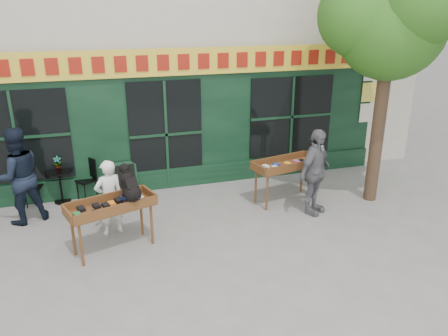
{
  "coord_description": "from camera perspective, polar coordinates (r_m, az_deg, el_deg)",
  "views": [
    {
      "loc": [
        -1.62,
        -7.48,
        4.13
      ],
      "look_at": [
        0.85,
        0.5,
        1.06
      ],
      "focal_mm": 35.0,
      "sensor_mm": 36.0,
      "label": 1
    }
  ],
  "objects": [
    {
      "name": "chalkboard",
      "position": [
        10.38,
        -12.73,
        -1.38
      ],
      "size": [
        0.58,
        0.27,
        0.79
      ],
      "rotation": [
        0.0,
        0.0,
        0.15
      ],
      "color": "black",
      "rests_on": "ground"
    },
    {
      "name": "bistro_chair_right",
      "position": [
        10.36,
        -17.22,
        -0.91
      ],
      "size": [
        0.5,
        0.5,
        0.95
      ],
      "rotation": [
        0.0,
        0.0,
        -1.0
      ],
      "color": "black",
      "rests_on": "ground"
    },
    {
      "name": "bistro_chair_left",
      "position": [
        10.44,
        -24.13,
        -1.66
      ],
      "size": [
        0.43,
        0.43,
        0.95
      ],
      "rotation": [
        0.0,
        0.0,
        1.35
      ],
      "color": "black",
      "rests_on": "ground"
    },
    {
      "name": "book_cart_center",
      "position": [
        7.95,
        -14.52,
        -5.09
      ],
      "size": [
        1.62,
        1.05,
        0.99
      ],
      "rotation": [
        0.0,
        0.0,
        0.31
      ],
      "color": "brown",
      "rests_on": "ground"
    },
    {
      "name": "book_cart_right",
      "position": [
        9.77,
        8.11,
        0.21
      ],
      "size": [
        1.6,
        0.92,
        0.99
      ],
      "rotation": [
        0.0,
        0.0,
        0.21
      ],
      "color": "brown",
      "rests_on": "ground"
    },
    {
      "name": "bistro_table",
      "position": [
        10.36,
        -20.65,
        -1.42
      ],
      "size": [
        0.6,
        0.6,
        0.76
      ],
      "color": "black",
      "rests_on": "ground"
    },
    {
      "name": "potted_plant",
      "position": [
        10.23,
        -20.92,
        0.58
      ],
      "size": [
        0.18,
        0.12,
        0.33
      ],
      "primitive_type": "imported",
      "rotation": [
        0.0,
        0.0,
        0.04
      ],
      "color": "gray",
      "rests_on": "bistro_table"
    },
    {
      "name": "street_tree",
      "position": [
        9.85,
        21.2,
        18.8
      ],
      "size": [
        3.05,
        2.9,
        5.6
      ],
      "color": "#382619",
      "rests_on": "ground"
    },
    {
      "name": "dog",
      "position": [
        7.73,
        -12.22,
        -1.83
      ],
      "size": [
        0.51,
        0.68,
        0.6
      ],
      "primitive_type": null,
      "rotation": [
        0.0,
        0.0,
        0.31
      ],
      "color": "black",
      "rests_on": "book_cart_center"
    },
    {
      "name": "woman",
      "position": [
        8.57,
        -14.75,
        -3.76
      ],
      "size": [
        0.63,
        0.51,
        1.49
      ],
      "primitive_type": "imported",
      "rotation": [
        0.0,
        0.0,
        3.45
      ],
      "color": "white",
      "rests_on": "ground"
    },
    {
      "name": "man_left",
      "position": [
        9.57,
        -25.32,
        -0.98
      ],
      "size": [
        1.18,
        1.06,
        1.98
      ],
      "primitive_type": "imported",
      "rotation": [
        0.0,
        0.0,
        3.54
      ],
      "color": "black",
      "rests_on": "ground"
    },
    {
      "name": "ground",
      "position": [
        8.7,
        -4.44,
        -8.22
      ],
      "size": [
        80.0,
        80.0,
        0.0
      ],
      "primitive_type": "plane",
      "color": "slate",
      "rests_on": "ground"
    },
    {
      "name": "man_right",
      "position": [
        9.25,
        11.78,
        -0.55
      ],
      "size": [
        1.15,
        0.96,
        1.84
      ],
      "primitive_type": "imported",
      "rotation": [
        0.0,
        0.0,
        0.56
      ],
      "color": "#5D5D62",
      "rests_on": "ground"
    }
  ]
}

